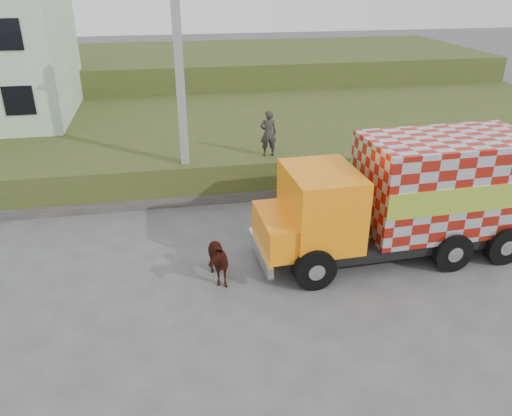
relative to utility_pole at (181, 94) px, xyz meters
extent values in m
plane|color=#474749|center=(1.00, -4.60, -4.08)|extent=(120.00, 120.00, 0.00)
cube|color=#2E4D19|center=(1.00, 5.40, -3.33)|extent=(40.00, 12.00, 1.50)
cube|color=#2E4D19|center=(1.00, 17.40, -2.58)|extent=(40.00, 12.00, 3.00)
cube|color=#595651|center=(-1.00, -0.40, -3.88)|extent=(16.00, 0.50, 0.40)
cube|color=gray|center=(0.00, 0.00, -0.08)|extent=(0.30, 0.30, 8.00)
cube|color=black|center=(6.14, -5.19, -3.38)|extent=(7.39, 2.64, 0.38)
cube|color=orange|center=(3.56, -5.29, -2.20)|extent=(2.03, 2.54, 2.15)
cube|color=orange|center=(2.33, -5.34, -2.84)|extent=(1.16, 2.30, 0.97)
cube|color=silver|center=(7.43, -5.14, -1.82)|extent=(5.04, 2.77, 2.79)
cube|color=yellow|center=(7.48, -6.45, -1.82)|extent=(4.94, 0.23, 0.75)
cube|color=yellow|center=(7.38, -3.83, -1.82)|extent=(4.94, 0.23, 0.75)
cube|color=silver|center=(1.79, -5.36, -3.48)|extent=(0.26, 2.48, 0.32)
cylinder|color=black|center=(3.07, -6.54, -3.48)|extent=(1.20, 0.42, 1.18)
cylinder|color=black|center=(2.98, -4.07, -3.48)|extent=(1.20, 0.42, 1.18)
cylinder|color=black|center=(7.26, -6.38, -3.48)|extent=(1.20, 0.42, 1.18)
cylinder|color=black|center=(7.16, -3.91, -3.48)|extent=(1.20, 0.42, 1.18)
cylinder|color=black|center=(8.98, -6.31, -3.48)|extent=(1.20, 0.42, 1.18)
cylinder|color=black|center=(8.88, -3.85, -3.48)|extent=(1.20, 0.42, 1.18)
imported|color=#32170C|center=(0.41, -5.64, -3.41)|extent=(1.00, 1.67, 1.32)
imported|color=#312E2C|center=(3.19, 0.24, -1.68)|extent=(0.65, 0.43, 1.78)
camera|label=1|loc=(-0.64, -17.62, 3.89)|focal=35.00mm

